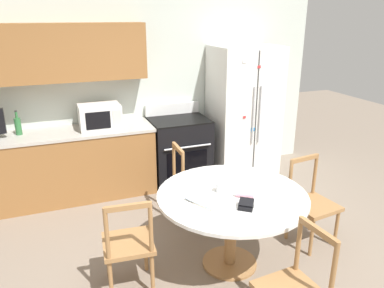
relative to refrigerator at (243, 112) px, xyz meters
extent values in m
cube|color=silver|center=(-1.38, 0.42, 0.37)|extent=(5.20, 0.10, 2.60)
cube|color=#936033|center=(-2.49, 0.20, 0.91)|extent=(2.19, 0.34, 0.68)
cube|color=#936033|center=(-2.49, 0.06, -0.50)|extent=(2.19, 0.62, 0.86)
cube|color=#B7B2A8|center=(-2.49, 0.06, -0.05)|extent=(2.21, 0.64, 0.03)
cube|color=white|center=(0.00, 0.00, 0.00)|extent=(0.92, 0.70, 1.87)
cube|color=#333333|center=(0.00, -0.35, 0.00)|extent=(0.01, 0.01, 1.79)
cylinder|color=silver|center=(-0.05, -0.37, 0.05)|extent=(0.02, 0.02, 0.79)
cylinder|color=silver|center=(0.05, -0.37, 0.05)|extent=(0.02, 0.02, 0.79)
cube|color=white|center=(-0.21, -0.35, 0.77)|extent=(0.05, 0.01, 0.04)
cube|color=#338CD8|center=(-0.04, -0.35, -0.16)|extent=(0.06, 0.02, 0.05)
cube|color=red|center=(0.00, -0.35, 0.69)|extent=(0.04, 0.01, 0.04)
cube|color=red|center=(-0.18, -0.35, 0.03)|extent=(0.04, 0.01, 0.03)
cube|color=black|center=(-0.98, 0.03, -0.48)|extent=(0.79, 0.64, 0.90)
cube|color=black|center=(-0.98, -0.30, -0.57)|extent=(0.57, 0.01, 0.40)
cylinder|color=silver|center=(-0.98, -0.32, -0.30)|extent=(0.65, 0.02, 0.02)
cube|color=black|center=(-0.98, 0.03, -0.02)|extent=(0.79, 0.64, 0.02)
cube|color=white|center=(-0.98, 0.32, 0.07)|extent=(0.79, 0.06, 0.16)
cube|color=white|center=(-2.03, 0.05, 0.12)|extent=(0.51, 0.38, 0.31)
cube|color=black|center=(-2.08, -0.14, 0.12)|extent=(0.30, 0.01, 0.21)
cube|color=silver|center=(-1.85, -0.14, 0.12)|extent=(0.10, 0.01, 0.22)
cylinder|color=#2D6B38|center=(-2.99, 0.13, 0.07)|extent=(0.07, 0.07, 0.20)
cylinder|color=#2D6B38|center=(-2.99, 0.13, 0.21)|extent=(0.03, 0.03, 0.08)
cylinder|color=#262626|center=(-2.99, 0.13, 0.25)|extent=(0.03, 0.03, 0.01)
cylinder|color=white|center=(-1.16, -1.94, -0.20)|extent=(1.36, 1.36, 0.03)
cylinder|color=#9E7042|center=(-1.16, -1.94, -0.56)|extent=(0.11, 0.11, 0.69)
cylinder|color=#9E7042|center=(-1.16, -1.94, -0.92)|extent=(0.52, 0.52, 0.03)
cylinder|color=#9E7042|center=(-0.97, -3.06, -0.26)|extent=(0.04, 0.04, 0.45)
cylinder|color=#9E7042|center=(-1.00, -2.71, -0.26)|extent=(0.04, 0.04, 0.45)
cube|color=#9E7042|center=(-0.98, -2.88, -0.05)|extent=(0.06, 0.35, 0.04)
cube|color=#9E7042|center=(-2.11, -1.90, -0.50)|extent=(0.46, 0.46, 0.04)
cylinder|color=#9E7042|center=(-2.27, -1.71, -0.73)|extent=(0.04, 0.04, 0.41)
cylinder|color=#9E7042|center=(-1.93, -1.74, -0.73)|extent=(0.04, 0.04, 0.41)
cylinder|color=#9E7042|center=(-2.30, -2.05, -0.73)|extent=(0.04, 0.04, 0.41)
cylinder|color=#9E7042|center=(-1.96, -2.08, -0.73)|extent=(0.04, 0.04, 0.41)
cylinder|color=#9E7042|center=(-2.30, -2.07, -0.26)|extent=(0.04, 0.04, 0.45)
cylinder|color=#9E7042|center=(-1.96, -2.10, -0.26)|extent=(0.04, 0.04, 0.45)
cube|color=#9E7042|center=(-2.13, -2.08, -0.05)|extent=(0.35, 0.07, 0.04)
cube|color=#9E7042|center=(-1.15, -0.99, -0.50)|extent=(0.43, 0.43, 0.04)
cylinder|color=#9E7042|center=(-0.97, -0.82, -0.73)|extent=(0.04, 0.04, 0.41)
cylinder|color=#9E7042|center=(-0.99, -1.17, -0.73)|extent=(0.04, 0.04, 0.41)
cylinder|color=#9E7042|center=(-1.32, -0.81, -0.73)|extent=(0.04, 0.04, 0.41)
cylinder|color=#9E7042|center=(-1.33, -1.15, -0.73)|extent=(0.04, 0.04, 0.41)
cylinder|color=#9E7042|center=(-1.34, -0.81, -0.26)|extent=(0.04, 0.04, 0.45)
cylinder|color=#9E7042|center=(-1.35, -1.15, -0.26)|extent=(0.04, 0.04, 0.45)
cube|color=#9E7042|center=(-1.34, -0.98, -0.05)|extent=(0.05, 0.35, 0.04)
cube|color=#9E7042|center=(-0.20, -1.92, -0.50)|extent=(0.47, 0.47, 0.04)
cylinder|color=#9E7042|center=(-0.01, -2.07, -0.73)|extent=(0.04, 0.04, 0.41)
cylinder|color=#9E7042|center=(-0.35, -2.11, -0.73)|extent=(0.04, 0.04, 0.41)
cylinder|color=#9E7042|center=(-0.05, -1.73, -0.73)|extent=(0.04, 0.04, 0.41)
cylinder|color=#9E7042|center=(-0.40, -1.77, -0.73)|extent=(0.04, 0.04, 0.41)
cylinder|color=#9E7042|center=(-0.06, -1.71, -0.26)|extent=(0.04, 0.04, 0.45)
cylinder|color=#9E7042|center=(-0.40, -1.75, -0.26)|extent=(0.04, 0.04, 0.45)
cube|color=#9E7042|center=(-0.23, -1.73, -0.05)|extent=(0.35, 0.08, 0.04)
cylinder|color=silver|center=(-1.24, -1.87, -0.14)|extent=(0.08, 0.08, 0.08)
cylinder|color=red|center=(-1.24, -1.87, -0.16)|extent=(0.07, 0.07, 0.05)
cylinder|color=pink|center=(-1.09, -2.04, -0.16)|extent=(0.16, 0.12, 0.05)
cube|color=black|center=(-1.18, -2.23, -0.17)|extent=(0.15, 0.15, 0.03)
cube|color=black|center=(-1.16, -2.21, -0.14)|extent=(0.16, 0.15, 0.06)
cube|color=white|center=(-1.44, -1.99, -0.18)|extent=(0.30, 0.35, 0.01)
cube|color=beige|center=(-1.44, -1.99, -0.17)|extent=(0.32, 0.36, 0.01)
cube|color=silver|center=(-1.44, -1.99, -0.17)|extent=(0.33, 0.37, 0.01)
camera|label=1|loc=(-2.58, -4.64, 1.35)|focal=35.00mm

